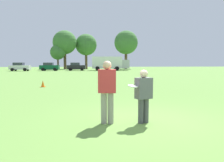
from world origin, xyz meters
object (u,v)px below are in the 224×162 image
Objects in this scene: player_thrower at (107,88)px; frisbee at (133,86)px; traffic_cone at (43,84)px; parked_car_mid_left at (49,67)px; player_defender at (144,93)px; box_truck at (110,63)px; parked_car_near_left at (20,67)px; parked_car_center at (76,67)px.

player_thrower is 0.72m from frisbee.
frisbee reaches higher than traffic_cone.
traffic_cone is 0.11× the size of parked_car_mid_left.
player_thrower is at bearing -78.97° from parked_car_mid_left.
box_truck is (4.06, 43.80, 0.91)m from player_defender.
parked_car_near_left is 0.50× the size of box_truck.
parked_car_mid_left is at bearing -177.10° from parked_car_center.
player_thrower is 45.22m from parked_car_near_left.
player_thrower is 1.17× the size of player_defender.
traffic_cone is 34.16m from parked_car_center.
parked_car_near_left is at bearing -174.36° from parked_car_center.
parked_car_mid_left is at bearing 102.31° from player_defender.
frisbee is at bearing -66.84° from traffic_cone.
parked_car_near_left is 12.07m from parked_car_center.
parked_car_center is 7.74m from box_truck.
player_thrower is 0.41× the size of parked_car_center.
player_defender reaches higher than frisbee.
box_truck reaches higher than player_thrower.
frisbee is 0.58× the size of traffic_cone.
parked_car_mid_left is at bearing 8.27° from parked_car_near_left.
player_thrower is at bearing -86.61° from parked_car_center.
player_thrower is 0.41× the size of parked_car_near_left.
player_thrower is at bearing 176.47° from player_defender.
parked_car_mid_left is 1.00× the size of parked_car_center.
parked_car_center is at bearing 94.26° from frisbee.
frisbee is 44.83m from parked_car_mid_left.
player_thrower reaches higher than player_defender.
player_defender is 44.19m from parked_car_center.
parked_car_near_left is at bearing -177.26° from box_truck.
box_truck reaches higher than frisbee.
frisbee is 10.95m from traffic_cone.
player_thrower reaches higher than traffic_cone.
parked_car_near_left and parked_car_center have the same top height.
traffic_cone is 0.11× the size of parked_car_center.
parked_car_center reaches higher than player_thrower.
player_defender is (1.03, -0.06, -0.15)m from player_thrower.
parked_car_near_left is at bearing -171.73° from parked_car_mid_left.
box_truck is (7.70, -0.24, 0.83)m from parked_car_center.
player_thrower is 44.50m from parked_car_mid_left.
box_truck reaches higher than parked_car_mid_left.
player_thrower is 44.04m from box_truck.
traffic_cone is (-4.29, 10.04, -0.85)m from frisbee.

